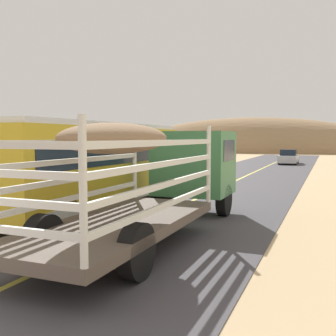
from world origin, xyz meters
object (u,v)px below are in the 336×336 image
Objects in this scene: bus at (94,164)px; car_far at (289,157)px; livestock_truck at (171,168)px; boulder_near_shoulder at (28,162)px.

car_far is (4.17, 29.59, -1.05)m from bus.
livestock_truck is 30.97m from car_far.
boulder_near_shoulder is (-17.52, 16.26, -1.30)m from bus.
car_far is at bearing 88.94° from livestock_truck.
livestock_truck is 2.20× the size of car_far.
bus is (-3.60, 1.35, -0.04)m from livestock_truck.
bus reaches higher than livestock_truck.
bus is at bearing 159.38° from livestock_truck.
livestock_truck is at bearing -91.06° from car_far.
car_far is 3.28× the size of boulder_near_shoulder.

